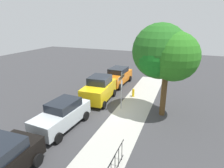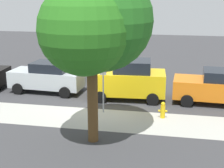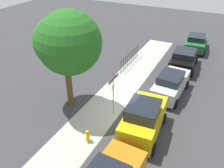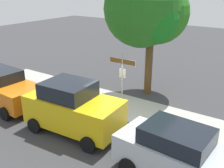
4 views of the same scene
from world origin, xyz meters
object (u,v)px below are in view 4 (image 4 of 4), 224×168
(car_orange, at_px, (2,87))
(fire_hydrant, at_px, (78,93))
(car_silver, at_px, (181,155))
(street_sign, at_px, (122,74))
(shade_tree, at_px, (149,12))
(car_yellow, at_px, (73,108))

(car_orange, relative_size, fire_hydrant, 6.09)
(fire_hydrant, bearing_deg, car_silver, -23.15)
(car_orange, xyz_separation_m, fire_hydrant, (2.83, 2.59, -0.53))
(street_sign, xyz_separation_m, car_silver, (3.90, -2.70, -1.16))
(shade_tree, distance_m, car_orange, 8.38)
(car_orange, xyz_separation_m, car_yellow, (4.81, 0.06, 0.15))
(street_sign, bearing_deg, car_yellow, -110.96)
(street_sign, distance_m, car_orange, 6.29)
(street_sign, xyz_separation_m, fire_hydrant, (-2.87, 0.20, -1.68))
(car_yellow, bearing_deg, car_silver, -8.07)
(car_orange, height_order, car_yellow, car_yellow)
(car_orange, relative_size, car_silver, 1.09)
(car_silver, bearing_deg, street_sign, 148.69)
(car_orange, distance_m, car_silver, 9.61)
(car_silver, bearing_deg, car_yellow, 179.06)
(street_sign, relative_size, shade_tree, 0.46)
(street_sign, distance_m, car_yellow, 2.69)
(shade_tree, xyz_separation_m, car_yellow, (-0.60, -5.23, -3.45))
(street_sign, height_order, car_silver, street_sign)
(car_orange, height_order, car_silver, car_orange)
(car_yellow, xyz_separation_m, car_silver, (4.80, -0.36, -0.16))
(fire_hydrant, bearing_deg, shade_tree, 46.31)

